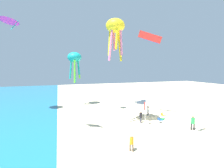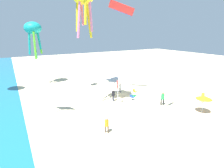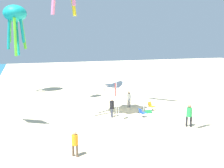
# 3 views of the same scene
# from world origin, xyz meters

# --- Properties ---
(ground) EXTENTS (120.00, 120.00, 0.10)m
(ground) POSITION_xyz_m (0.00, 0.00, -0.05)
(ground) COLOR beige
(canopy_tent) EXTENTS (3.27, 3.21, 3.13)m
(canopy_tent) POSITION_xyz_m (2.57, 3.91, 2.78)
(canopy_tent) COLOR #B7B7BC
(canopy_tent) RESTS_ON ground
(folding_chair_facing_ocean) EXTENTS (0.78, 0.72, 0.82)m
(folding_chair_facing_ocean) POSITION_xyz_m (2.02, 1.23, 0.47)
(folding_chair_facing_ocean) COLOR black
(folding_chair_facing_ocean) RESTS_ON ground
(folding_chair_right_of_tent) EXTENTS (0.62, 0.70, 0.82)m
(folding_chair_right_of_tent) POSITION_xyz_m (0.17, 3.12, 0.47)
(folding_chair_right_of_tent) COLOR black
(folding_chair_right_of_tent) RESTS_ON ground
(cooler_box) EXTENTS (0.53, 0.69, 0.40)m
(cooler_box) POSITION_xyz_m (1.22, 1.94, 0.20)
(cooler_box) COLOR #1E8C4C
(cooler_box) RESTS_ON ground
(banner_flag) EXTENTS (0.36, 0.06, 3.37)m
(banner_flag) POSITION_xyz_m (-0.15, 5.74, 2.03)
(banner_flag) COLOR silver
(banner_flag) RESTS_ON ground
(person_by_tent) EXTENTS (0.43, 0.39, 1.65)m
(person_by_tent) POSITION_xyz_m (3.81, 2.82, 0.97)
(person_by_tent) COLOR slate
(person_by_tent) RESTS_ON ground
(person_kite_handler) EXTENTS (0.44, 0.44, 1.83)m
(person_kite_handler) POSITION_xyz_m (-3.34, 0.71, 1.08)
(person_kite_handler) COLOR black
(person_kite_handler) RESTS_ON ground
(person_near_umbrella) EXTENTS (0.38, 0.38, 1.59)m
(person_near_umbrella) POSITION_xyz_m (-5.57, 10.35, 0.93)
(person_near_umbrella) COLOR brown
(person_near_umbrella) RESTS_ON ground
(person_watching_sky) EXTENTS (0.45, 0.41, 1.72)m
(person_watching_sky) POSITION_xyz_m (1.18, 5.64, 1.01)
(person_watching_sky) COLOR #33384C
(person_watching_sky) RESTS_ON ground
(kite_octopus_teal) EXTENTS (2.80, 2.80, 6.21)m
(kite_octopus_teal) POSITION_xyz_m (14.66, 13.44, 9.73)
(kite_octopus_teal) COLOR teal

